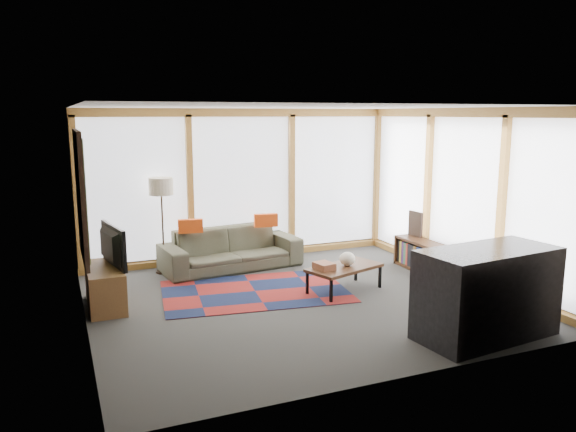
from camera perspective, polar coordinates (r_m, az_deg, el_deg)
name	(u,v)px	position (r m, az deg, el deg)	size (l,w,h in m)	color
ground	(299,300)	(7.78, 1.15, -8.49)	(5.50, 5.50, 0.00)	#2B2B29
room_envelope	(315,182)	(8.14, 2.78, 3.49)	(5.52, 5.02, 2.62)	#3B3429
rug	(255,291)	(8.12, -3.37, -7.64)	(2.60, 1.67, 0.01)	maroon
sofa	(231,249)	(9.26, -5.81, -3.34)	(2.26, 0.88, 0.66)	#333425
pillow_left	(190,226)	(8.99, -9.89, -1.01)	(0.39, 0.12, 0.21)	#D44712
pillow_right	(266,220)	(9.33, -2.26, -0.44)	(0.39, 0.12, 0.21)	#D44712
floor_lamp	(163,226)	(9.10, -12.62, -0.97)	(0.39, 0.39, 1.53)	#302116
coffee_table	(344,279)	(8.13, 5.74, -6.34)	(1.10, 0.55, 0.37)	black
book_stack	(324,266)	(7.90, 3.69, -5.08)	(0.22, 0.28, 0.09)	brown
vase	(347,259)	(8.10, 6.06, -4.35)	(0.23, 0.23, 0.20)	white
bookshelf	(439,262)	(9.04, 15.07, -4.54)	(0.36, 1.96, 0.49)	black
bowl_a	(464,253)	(8.50, 17.43, -3.58)	(0.18, 0.18, 0.09)	black
bowl_b	(452,247)	(8.80, 16.29, -3.08)	(0.17, 0.17, 0.08)	black
shelf_picture	(415,224)	(9.60, 12.82, -0.79)	(0.04, 0.32, 0.42)	black
tv_console	(105,287)	(7.81, -18.08, -6.87)	(0.45, 1.07, 0.53)	brown
television	(106,246)	(7.71, -17.98, -2.95)	(0.94, 0.12, 0.54)	black
bar_counter	(487,293)	(6.79, 19.54, -7.39)	(1.62, 0.76, 1.03)	black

